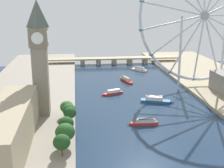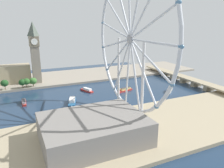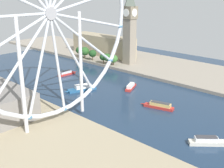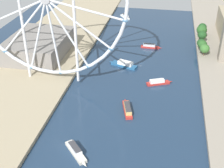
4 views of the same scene
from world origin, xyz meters
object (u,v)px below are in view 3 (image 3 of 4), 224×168
Objects in this scene: tour_boat_2 at (82,88)px; tour_boat_3 at (67,73)px; parliament_block at (103,45)px; tour_boat_0 at (131,87)px; tour_boat_5 at (208,141)px; clock_tower at (130,26)px; tour_boat_4 at (159,106)px; ferris_wheel at (50,14)px.

tour_boat_2 is 1.31× the size of tour_boat_3.
tour_boat_0 is (74.10, 110.67, -13.97)m from parliament_block.
tour_boat_0 is at bearing 159.10° from tour_boat_2.
tour_boat_5 reaches higher than tour_boat_3.
parliament_block is 136.85m from tour_boat_2.
clock_tower reaches higher than tour_boat_2.
tour_boat_5 is at bearing 139.10° from tour_boat_4.
parliament_block reaches higher than tour_boat_4.
clock_tower is 168.35m from ferris_wheel.
tour_boat_0 is at bearing 41.63° from clock_tower.
ferris_wheel is 6.22× the size of tour_boat_5.
clock_tower is 3.17× the size of tour_boat_4.
clock_tower is at bearing 103.10° from tour_boat_5.
tour_boat_0 is 1.01× the size of tour_boat_3.
tour_boat_4 is (7.22, 123.13, 0.11)m from tour_boat_3.
ferris_wheel is 4.53× the size of tour_boat_2.
tour_boat_2 is at bearing -111.44° from tour_boat_3.
clock_tower is 136.55m from tour_boat_4.
tour_boat_3 is (87.54, 32.87, -13.85)m from parliament_block.
tour_boat_4 is at bearing 119.33° from tour_boat_2.
ferris_wheel is at bearing 54.13° from tour_boat_2.
tour_boat_3 is (-21.09, -49.24, -0.18)m from tour_boat_2.
ferris_wheel reaches higher than parliament_block.
tour_boat_3 is at bearing 76.41° from tour_boat_0.
parliament_block is (-13.06, -56.41, -31.58)m from clock_tower.
tour_boat_0 is 78.95m from tour_boat_3.
clock_tower is 3.90× the size of tour_boat_5.
tour_boat_2 is 75.18m from tour_boat_4.
tour_boat_3 is at bearing -17.54° from clock_tower.
tour_boat_4 is 1.23× the size of tour_boat_5.
tour_boat_4 is (20.65, 45.33, 0.23)m from tour_boat_0.
tour_boat_2 reaches higher than tour_boat_0.
tour_boat_2 is (34.52, -28.56, 0.30)m from tour_boat_0.
tour_boat_4 is (94.75, 156.01, -13.74)m from parliament_block.
ferris_wheel is at bearing 164.11° from tour_boat_0.
tour_boat_2 is at bearing -144.56° from ferris_wheel.
clock_tower is 2.84× the size of tour_boat_2.
tour_boat_2 reaches higher than tour_boat_4.
tour_boat_0 is 0.77× the size of tour_boat_2.
parliament_block is 183.04m from tour_boat_4.
parliament_block is 4.42× the size of tour_boat_5.
ferris_wheel is 120.45m from tour_boat_5.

